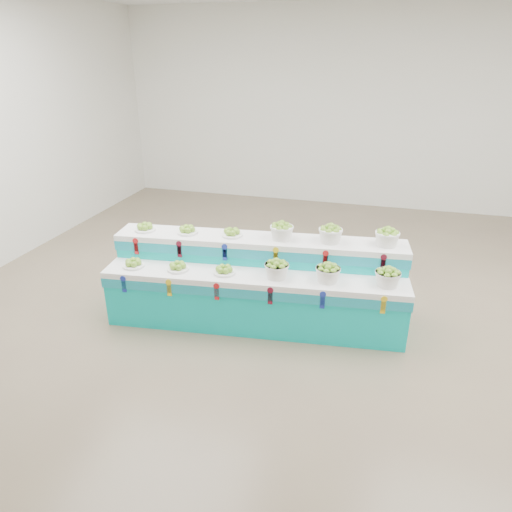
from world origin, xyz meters
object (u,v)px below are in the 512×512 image
(basket_upper_right, at_px, (387,237))
(plate_upper_mid, at_px, (187,229))
(display_stand, at_px, (256,283))
(basket_lower_left, at_px, (277,269))

(basket_upper_right, bearing_deg, plate_upper_mid, -174.03)
(display_stand, height_order, basket_lower_left, display_stand)
(basket_lower_left, distance_m, plate_upper_mid, 1.29)
(basket_lower_left, height_order, plate_upper_mid, plate_upper_mid)
(display_stand, bearing_deg, basket_lower_left, -38.70)
(display_stand, xyz_separation_m, basket_lower_left, (0.30, -0.19, 0.32))
(basket_lower_left, xyz_separation_m, plate_upper_mid, (-1.23, 0.32, 0.25))
(basket_lower_left, relative_size, basket_upper_right, 1.00)
(plate_upper_mid, height_order, basket_upper_right, basket_upper_right)
(display_stand, xyz_separation_m, basket_upper_right, (1.48, 0.38, 0.62))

